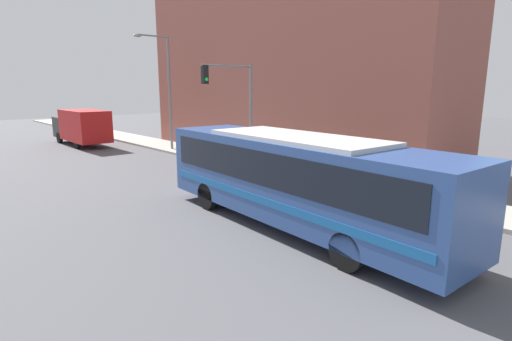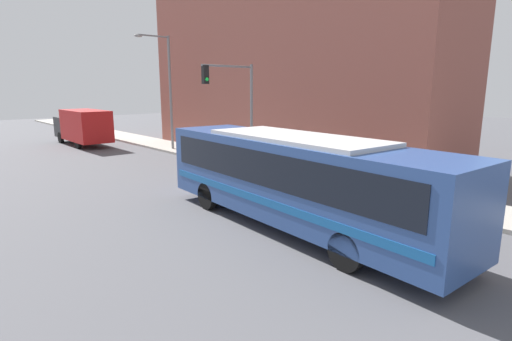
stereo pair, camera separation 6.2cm
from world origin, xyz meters
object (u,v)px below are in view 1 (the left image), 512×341
parking_meter (263,154)px  pedestrian_mid_block (207,141)px  fire_hydrant (335,178)px  pedestrian_near_corner (358,165)px  city_bus (295,175)px  delivery_truck (81,126)px  traffic_light_pole (235,98)px  street_lamp (165,84)px

parking_meter → pedestrian_mid_block: (0.94, 6.52, -0.02)m
pedestrian_mid_block → parking_meter: bearing=-98.2°
parking_meter → pedestrian_mid_block: pedestrian_mid_block is taller
fire_hydrant → pedestrian_near_corner: size_ratio=0.39×
parking_meter → pedestrian_near_corner: (0.79, -5.48, 0.08)m
city_bus → pedestrian_mid_block: (6.06, 13.61, -0.76)m
delivery_truck → pedestrian_mid_block: delivery_truck is taller
traffic_light_pole → pedestrian_near_corner: (1.73, -6.60, -2.86)m
street_lamp → fire_hydrant: bearing=-89.7°
parking_meter → street_lamp: street_lamp is taller
city_bus → delivery_truck: bearing=90.0°
delivery_truck → parking_meter: 17.70m
traffic_light_pole → pedestrian_mid_block: (1.88, 5.40, -2.97)m
pedestrian_near_corner → fire_hydrant: bearing=140.8°
city_bus → fire_hydrant: city_bus is taller
fire_hydrant → pedestrian_mid_block: (0.94, 11.35, 0.48)m
parking_meter → pedestrian_mid_block: 6.59m
delivery_truck → city_bus: bearing=-93.5°
fire_hydrant → street_lamp: size_ratio=0.09×
city_bus → delivery_truck: (1.49, 24.40, -0.22)m
fire_hydrant → pedestrian_near_corner: pedestrian_near_corner is taller
street_lamp → pedestrian_mid_block: (1.00, -3.52, -3.79)m
pedestrian_near_corner → pedestrian_mid_block: (0.15, 12.00, -0.10)m
fire_hydrant → pedestrian_mid_block: size_ratio=0.44×
delivery_truck → parking_meter: bearing=-78.1°
delivery_truck → traffic_light_pole: (2.69, -16.19, 2.42)m
city_bus → street_lamp: 18.12m
delivery_truck → pedestrian_near_corner: size_ratio=4.03×
delivery_truck → street_lamp: 8.72m
traffic_light_pole → parking_meter: bearing=-50.0°
delivery_truck → pedestrian_mid_block: 11.73m
traffic_light_pole → pedestrian_near_corner: bearing=-75.3°
pedestrian_mid_block → street_lamp: bearing=105.9°
traffic_light_pole → street_lamp: bearing=84.4°
delivery_truck → pedestrian_near_corner: bearing=-79.0°
fire_hydrant → parking_meter: bearing=90.0°
parking_meter → street_lamp: size_ratio=0.16×
city_bus → delivery_truck: size_ratio=1.54×
fire_hydrant → parking_meter: parking_meter is taller
parking_meter → pedestrian_near_corner: bearing=-81.8°
traffic_light_pole → fire_hydrant: bearing=-81.0°
traffic_light_pole → street_lamp: (0.87, 8.93, 0.82)m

